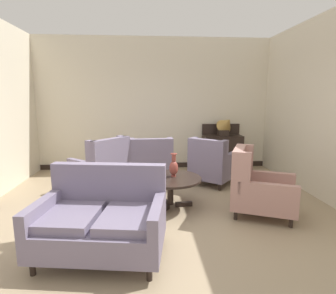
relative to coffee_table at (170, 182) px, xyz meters
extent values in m
plane|color=#9E896B|center=(-0.19, -0.53, -0.42)|extent=(8.80, 8.80, 0.00)
cube|color=beige|center=(-0.19, 2.61, 1.16)|extent=(5.84, 0.08, 3.16)
cube|color=beige|center=(2.66, 0.41, 1.16)|extent=(0.08, 4.40, 3.16)
cube|color=black|center=(-0.19, 2.56, -0.36)|extent=(5.68, 0.03, 0.12)
cylinder|color=black|center=(0.00, 0.00, 0.06)|extent=(0.99, 0.99, 0.04)
cylinder|color=black|center=(0.00, 0.00, -0.16)|extent=(0.10, 0.10, 0.41)
cube|color=black|center=(0.22, 0.01, -0.38)|extent=(0.28, 0.08, 0.07)
cube|color=black|center=(-0.10, 0.20, -0.38)|extent=(0.18, 0.28, 0.07)
cube|color=black|center=(-0.12, -0.18, -0.38)|extent=(0.20, 0.27, 0.07)
cylinder|color=brown|center=(0.06, 0.06, 0.09)|extent=(0.08, 0.08, 0.02)
ellipsoid|color=brown|center=(0.06, 0.06, 0.22)|extent=(0.14, 0.14, 0.23)
cylinder|color=brown|center=(0.06, 0.06, 0.39)|extent=(0.07, 0.07, 0.12)
torus|color=brown|center=(0.06, 0.06, 0.45)|extent=(0.10, 0.10, 0.02)
cube|color=slate|center=(-0.89, -1.35, -0.13)|extent=(1.49, 1.10, 0.29)
cube|color=slate|center=(-0.83, -0.97, 0.28)|extent=(1.38, 0.34, 0.54)
cube|color=slate|center=(-1.19, -1.35, 0.06)|extent=(0.65, 0.79, 0.10)
cube|color=slate|center=(-0.59, -1.44, 0.06)|extent=(0.65, 0.79, 0.10)
cube|color=slate|center=(-1.52, -1.31, 0.12)|extent=(0.23, 0.82, 0.23)
cube|color=slate|center=(-0.27, -1.49, 0.12)|extent=(0.23, 0.82, 0.23)
cylinder|color=black|center=(-1.52, -1.64, -0.35)|extent=(0.06, 0.06, 0.14)
cylinder|color=black|center=(-0.36, -1.81, -0.35)|extent=(0.06, 0.06, 0.14)
cylinder|color=black|center=(-1.41, -0.90, -0.35)|extent=(0.06, 0.06, 0.14)
cylinder|color=black|center=(-0.25, -1.06, -0.35)|extent=(0.06, 0.06, 0.14)
cube|color=slate|center=(0.97, 1.16, -0.13)|extent=(1.08, 1.09, 0.30)
cube|color=slate|center=(0.77, 0.91, 0.29)|extent=(0.67, 0.59, 0.52)
cube|color=slate|center=(1.08, 0.77, 0.35)|extent=(0.20, 0.22, 0.39)
cube|color=slate|center=(0.57, 1.19, 0.35)|extent=(0.20, 0.22, 0.39)
cube|color=slate|center=(1.26, 0.99, 0.14)|extent=(0.51, 0.59, 0.22)
cube|color=slate|center=(0.75, 1.41, 0.14)|extent=(0.51, 0.59, 0.22)
cylinder|color=black|center=(1.40, 1.22, -0.35)|extent=(0.06, 0.06, 0.14)
cylinder|color=black|center=(0.94, 1.59, -0.35)|extent=(0.06, 0.06, 0.14)
cylinder|color=black|center=(1.00, 0.73, -0.35)|extent=(0.06, 0.06, 0.14)
cylinder|color=black|center=(0.54, 1.11, -0.35)|extent=(0.06, 0.06, 0.14)
cube|color=slate|center=(-1.27, 0.90, -0.13)|extent=(1.16, 1.16, 0.30)
cube|color=slate|center=(-1.01, 0.68, 0.32)|extent=(0.65, 0.73, 0.59)
cube|color=slate|center=(-0.84, 1.02, 0.39)|extent=(0.22, 0.21, 0.45)
cube|color=slate|center=(-1.32, 0.46, 0.39)|extent=(0.22, 0.21, 0.45)
cube|color=slate|center=(-1.07, 1.21, 0.13)|extent=(0.61, 0.54, 0.20)
cube|color=slate|center=(-1.54, 0.66, 0.13)|extent=(0.61, 0.54, 0.20)
cylinder|color=black|center=(-1.30, 1.37, -0.35)|extent=(0.06, 0.06, 0.14)
cylinder|color=black|center=(-1.73, 0.86, -0.35)|extent=(0.06, 0.06, 0.14)
cylinder|color=black|center=(-0.80, 0.95, -0.35)|extent=(0.06, 0.06, 0.14)
cylinder|color=black|center=(-1.24, 0.43, -0.35)|extent=(0.06, 0.06, 0.14)
cube|color=tan|center=(1.36, -0.42, -0.14)|extent=(1.12, 1.04, 0.27)
cube|color=tan|center=(1.01, -0.27, 0.30)|extent=(0.42, 0.74, 0.60)
cube|color=tan|center=(0.97, -0.60, 0.37)|extent=(0.22, 0.17, 0.46)
cube|color=tan|center=(1.23, -0.01, 0.37)|extent=(0.22, 0.17, 0.46)
cube|color=tan|center=(1.28, -0.74, 0.09)|extent=(0.77, 0.41, 0.18)
cube|color=tan|center=(1.54, -0.15, 0.09)|extent=(0.77, 0.41, 0.18)
cylinder|color=black|center=(1.59, -0.84, -0.35)|extent=(0.06, 0.06, 0.14)
cylinder|color=black|center=(1.82, -0.30, -0.35)|extent=(0.06, 0.06, 0.14)
cylinder|color=black|center=(0.91, -0.54, -0.35)|extent=(0.06, 0.06, 0.14)
cylinder|color=black|center=(1.14, -0.01, -0.35)|extent=(0.06, 0.06, 0.14)
cube|color=slate|center=(-0.30, 1.42, -0.13)|extent=(0.88, 0.93, 0.30)
cube|color=slate|center=(-0.28, 1.04, 0.28)|extent=(0.85, 0.17, 0.53)
cube|color=slate|center=(0.09, 1.14, 0.35)|extent=(0.11, 0.20, 0.40)
cube|color=slate|center=(-0.66, 1.12, 0.35)|extent=(0.11, 0.20, 0.40)
cube|color=slate|center=(0.07, 1.48, 0.12)|extent=(0.13, 0.80, 0.20)
cube|color=slate|center=(-0.67, 1.46, 0.12)|extent=(0.13, 0.80, 0.20)
cylinder|color=black|center=(0.03, 1.80, -0.35)|extent=(0.06, 0.06, 0.14)
cylinder|color=black|center=(-0.65, 1.78, -0.35)|extent=(0.06, 0.06, 0.14)
cylinder|color=black|center=(0.06, 1.06, -0.35)|extent=(0.06, 0.06, 0.14)
cylinder|color=black|center=(-0.63, 1.04, -0.35)|extent=(0.06, 0.06, 0.14)
cube|color=black|center=(1.47, 2.31, 0.05)|extent=(0.94, 0.43, 0.74)
cube|color=black|center=(1.47, 2.51, 0.55)|extent=(0.94, 0.04, 0.26)
cube|color=black|center=(1.05, 2.15, -0.37)|extent=(0.06, 0.06, 0.10)
cube|color=black|center=(1.89, 2.15, -0.37)|extent=(0.06, 0.06, 0.10)
cube|color=black|center=(1.05, 2.48, -0.37)|extent=(0.06, 0.06, 0.10)
cube|color=black|center=(1.89, 2.48, -0.37)|extent=(0.06, 0.06, 0.10)
cube|color=black|center=(1.47, 2.29, 0.49)|extent=(0.24, 0.24, 0.14)
cone|color=#B28942|center=(1.53, 2.21, 0.73)|extent=(0.48, 0.57, 0.50)
camera|label=1|loc=(-0.36, -4.25, 1.34)|focal=29.64mm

